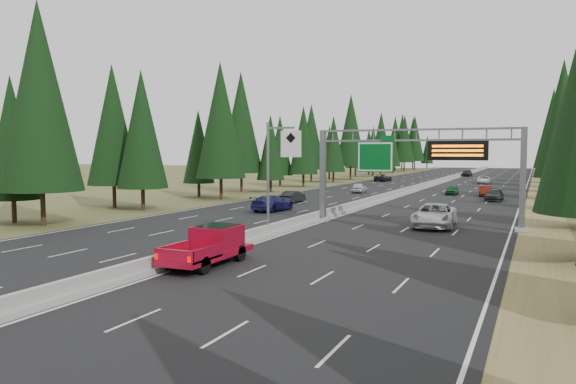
# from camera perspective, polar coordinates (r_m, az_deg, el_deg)

# --- Properties ---
(road) EXTENTS (32.00, 260.00, 0.08)m
(road) POSITION_cam_1_polar(r_m,az_deg,el_deg) (91.94, 13.21, 0.26)
(road) COLOR black
(road) RESTS_ON ground
(shoulder_right) EXTENTS (3.60, 260.00, 0.06)m
(shoulder_right) POSITION_cam_1_polar(r_m,az_deg,el_deg) (90.32, 24.37, -0.07)
(shoulder_right) COLOR olive
(shoulder_right) RESTS_ON ground
(shoulder_left) EXTENTS (3.60, 260.00, 0.06)m
(shoulder_left) POSITION_cam_1_polar(r_m,az_deg,el_deg) (96.86, 2.81, 0.55)
(shoulder_left) COLOR #4A4F24
(shoulder_left) RESTS_ON ground
(median_barrier) EXTENTS (0.70, 260.00, 0.85)m
(median_barrier) POSITION_cam_1_polar(r_m,az_deg,el_deg) (91.91, 13.21, 0.49)
(median_barrier) COLOR gray
(median_barrier) RESTS_ON road
(sign_gantry) EXTENTS (16.75, 0.98, 7.80)m
(sign_gantry) POSITION_cam_1_polar(r_m,az_deg,el_deg) (45.76, 13.64, 3.03)
(sign_gantry) COLOR slate
(sign_gantry) RESTS_ON road
(hov_sign_pole) EXTENTS (2.80, 0.50, 8.00)m
(hov_sign_pole) POSITION_cam_1_polar(r_m,az_deg,el_deg) (38.84, -1.29, 2.17)
(hov_sign_pole) COLOR slate
(hov_sign_pole) RESTS_ON road
(tree_row_left) EXTENTS (12.15, 243.65, 18.78)m
(tree_row_left) POSITION_cam_1_polar(r_m,az_deg,el_deg) (96.03, -0.09, 6.11)
(tree_row_left) COLOR black
(tree_row_left) RESTS_ON ground
(silver_minivan) EXTENTS (3.41, 6.81, 1.85)m
(silver_minivan) POSITION_cam_1_polar(r_m,az_deg,el_deg) (45.94, 14.66, -2.32)
(silver_minivan) COLOR silver
(silver_minivan) RESTS_ON road
(red_pickup) EXTENTS (2.21, 6.18, 2.01)m
(red_pickup) POSITION_cam_1_polar(r_m,az_deg,el_deg) (30.17, -7.69, -5.17)
(red_pickup) COLOR black
(red_pickup) RESTS_ON road
(car_ahead_green) EXTENTS (1.58, 3.84, 1.30)m
(car_ahead_green) POSITION_cam_1_polar(r_m,az_deg,el_deg) (81.29, 16.35, 0.20)
(car_ahead_green) COLOR #12511E
(car_ahead_green) RESTS_ON road
(car_ahead_dkred) EXTENTS (1.83, 4.35, 1.40)m
(car_ahead_dkred) POSITION_cam_1_polar(r_m,az_deg,el_deg) (79.73, 19.38, 0.09)
(car_ahead_dkred) COLOR #59150C
(car_ahead_dkred) RESTS_ON road
(car_ahead_dkgrey) EXTENTS (2.12, 4.91, 1.41)m
(car_ahead_dkgrey) POSITION_cam_1_polar(r_m,az_deg,el_deg) (72.72, 20.23, -0.29)
(car_ahead_dkgrey) COLOR black
(car_ahead_dkgrey) RESTS_ON road
(car_ahead_white) EXTENTS (2.87, 5.38, 1.44)m
(car_ahead_white) POSITION_cam_1_polar(r_m,az_deg,el_deg) (111.23, 19.26, 1.18)
(car_ahead_white) COLOR silver
(car_ahead_white) RESTS_ON road
(car_ahead_far) EXTENTS (2.36, 4.95, 1.63)m
(car_ahead_far) POSITION_cam_1_polar(r_m,az_deg,el_deg) (142.73, 17.72, 1.85)
(car_ahead_far) COLOR black
(car_ahead_far) RESTS_ON road
(car_onc_near) EXTENTS (1.61, 4.33, 1.41)m
(car_onc_near) POSITION_cam_1_polar(r_m,az_deg,el_deg) (65.74, 0.52, -0.47)
(car_onc_near) COLOR black
(car_onc_near) RESTS_ON road
(car_onc_blue) EXTENTS (2.80, 5.77, 1.62)m
(car_onc_blue) POSITION_cam_1_polar(r_m,az_deg,el_deg) (56.48, -1.60, -1.13)
(car_onc_blue) COLOR navy
(car_onc_blue) RESTS_ON road
(car_onc_white) EXTENTS (2.08, 4.38, 1.45)m
(car_onc_white) POSITION_cam_1_polar(r_m,az_deg,el_deg) (82.60, 7.23, 0.44)
(car_onc_white) COLOR beige
(car_onc_white) RESTS_ON road
(car_onc_far) EXTENTS (2.74, 5.44, 1.47)m
(car_onc_far) POSITION_cam_1_polar(r_m,az_deg,el_deg) (115.14, 9.63, 1.45)
(car_onc_far) COLOR black
(car_onc_far) RESTS_ON road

